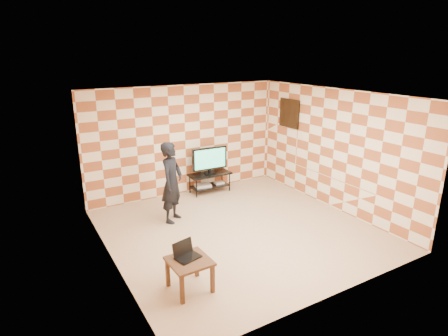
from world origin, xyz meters
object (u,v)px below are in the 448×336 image
Objects in this scene: tv at (210,159)px; side_table at (189,265)px; tv_stand at (210,178)px; person at (172,182)px.

tv is 1.51× the size of side_table.
tv_stand is at bearing 57.59° from side_table.
tv_stand is 0.63× the size of person.
tv_stand is 1.15× the size of tv.
tv reaches higher than side_table.
side_table is 0.36× the size of person.
person is at bearing -143.56° from tv_stand.
tv is at bearing -5.93° from person.
tv is 0.54× the size of person.
person reaches higher than tv_stand.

